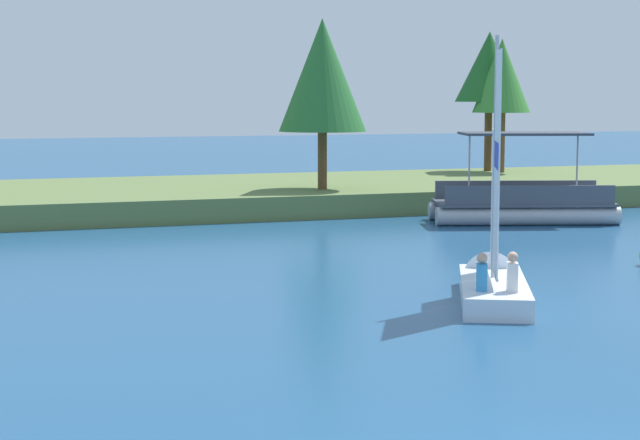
% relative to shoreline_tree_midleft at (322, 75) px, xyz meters
% --- Properties ---
extents(shore_bank, '(80.00, 10.67, 0.81)m').
position_rel_shoreline_tree_midleft_xyz_m(shore_bank, '(-6.29, 3.02, -4.45)').
color(shore_bank, '#5B703D').
rests_on(shore_bank, ground).
extents(shoreline_tree_midleft, '(3.12, 3.12, 6.05)m').
position_rel_shoreline_tree_midleft_xyz_m(shoreline_tree_midleft, '(0.00, 0.00, 0.00)').
color(shoreline_tree_midleft, brown).
rests_on(shoreline_tree_midleft, shore_bank).
extents(shoreline_tree_centre, '(3.00, 3.00, 6.16)m').
position_rel_shoreline_tree_midleft_xyz_m(shoreline_tree_centre, '(10.08, 6.54, 0.54)').
color(shoreline_tree_centre, brown).
rests_on(shoreline_tree_centre, shore_bank).
extents(shoreline_tree_midright, '(2.51, 2.51, 5.81)m').
position_rel_shoreline_tree_midleft_xyz_m(shoreline_tree_midright, '(10.18, 5.57, 0.11)').
color(shoreline_tree_midright, brown).
rests_on(shoreline_tree_midright, shore_bank).
extents(sailboat, '(3.11, 4.71, 5.69)m').
position_rel_shoreline_tree_midleft_xyz_m(sailboat, '(-1.98, -16.44, -4.42)').
color(sailboat, silver).
rests_on(sailboat, ground).
extents(pontoon_boat, '(6.33, 3.83, 2.95)m').
position_rel_shoreline_tree_midleft_xyz_m(pontoon_boat, '(5.16, -5.18, -4.18)').
color(pontoon_boat, '#B2B2B7').
rests_on(pontoon_boat, ground).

